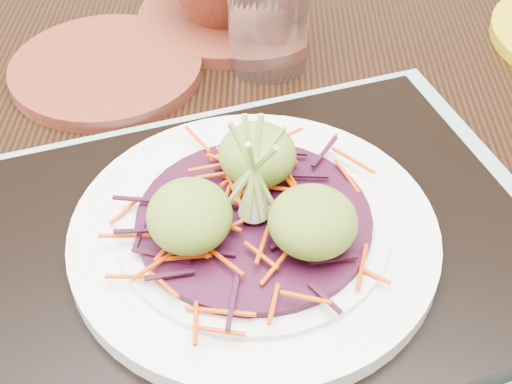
# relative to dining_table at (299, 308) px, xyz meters

# --- Properties ---
(dining_table) EXTENTS (1.15, 0.80, 0.69)m
(dining_table) POSITION_rel_dining_table_xyz_m (0.00, 0.00, 0.00)
(dining_table) COLOR black
(dining_table) RESTS_ON ground
(placemat) EXTENTS (0.53, 0.48, 0.00)m
(placemat) POSITION_rel_dining_table_xyz_m (-0.03, -0.03, 0.09)
(placemat) COLOR gray
(placemat) RESTS_ON dining_table
(serving_tray) EXTENTS (0.46, 0.41, 0.02)m
(serving_tray) POSITION_rel_dining_table_xyz_m (-0.03, -0.03, 0.10)
(serving_tray) COLOR black
(serving_tray) RESTS_ON placemat
(white_plate) EXTENTS (0.24, 0.24, 0.02)m
(white_plate) POSITION_rel_dining_table_xyz_m (-0.03, -0.03, 0.12)
(white_plate) COLOR silver
(white_plate) RESTS_ON serving_tray
(cabbage_bed) EXTENTS (0.15, 0.15, 0.01)m
(cabbage_bed) POSITION_rel_dining_table_xyz_m (-0.03, -0.03, 0.13)
(cabbage_bed) COLOR #330A1D
(cabbage_bed) RESTS_ON white_plate
(carrot_julienne) EXTENTS (0.19, 0.19, 0.01)m
(carrot_julienne) POSITION_rel_dining_table_xyz_m (-0.03, -0.03, 0.14)
(carrot_julienne) COLOR #CD3C03
(carrot_julienne) RESTS_ON cabbage_bed
(guacamole_scoops) EXTENTS (0.13, 0.12, 0.04)m
(guacamole_scoops) POSITION_rel_dining_table_xyz_m (-0.03, -0.03, 0.15)
(guacamole_scoops) COLOR olive
(guacamole_scoops) RESTS_ON cabbage_bed
(scallion_garnish) EXTENTS (0.06, 0.06, 0.08)m
(scallion_garnish) POSITION_rel_dining_table_xyz_m (-0.03, -0.03, 0.17)
(scallion_garnish) COLOR #8FB448
(scallion_garnish) RESTS_ON cabbage_bed
(terracotta_side_plate) EXTENTS (0.21, 0.21, 0.01)m
(terracotta_side_plate) POSITION_rel_dining_table_xyz_m (-0.19, 0.19, 0.10)
(terracotta_side_plate) COLOR #5E2416
(terracotta_side_plate) RESTS_ON dining_table
(water_glass) EXTENTS (0.08, 0.08, 0.10)m
(water_glass) POSITION_rel_dining_table_xyz_m (-0.04, 0.22, 0.14)
(water_glass) COLOR white
(water_glass) RESTS_ON dining_table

